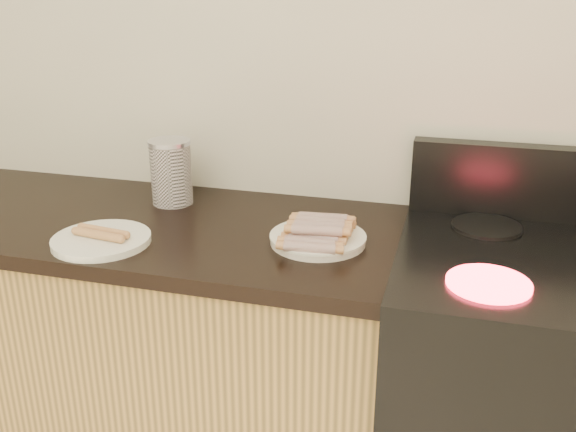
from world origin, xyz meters
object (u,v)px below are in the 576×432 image
(stove, at_px, (537,423))
(main_plate, at_px, (318,240))
(mug, at_px, (169,177))
(canister, at_px, (171,172))
(side_plate, at_px, (101,240))

(stove, bearing_deg, main_plate, -178.24)
(stove, xyz_separation_m, mug, (-1.11, 0.24, 0.49))
(stove, height_order, canister, canister)
(main_plate, bearing_deg, side_plate, -164.31)
(stove, relative_size, side_plate, 3.70)
(stove, xyz_separation_m, side_plate, (-1.10, -0.17, 0.45))
(main_plate, xyz_separation_m, canister, (-0.48, 0.18, 0.09))
(side_plate, distance_m, mug, 0.41)
(main_plate, xyz_separation_m, side_plate, (-0.52, -0.15, 0.00))
(stove, distance_m, canister, 1.20)
(main_plate, bearing_deg, mug, 153.62)
(canister, height_order, mug, canister)
(stove, xyz_separation_m, canister, (-1.06, 0.16, 0.54))
(canister, bearing_deg, main_plate, -20.48)
(main_plate, xyz_separation_m, mug, (-0.53, 0.26, 0.04))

